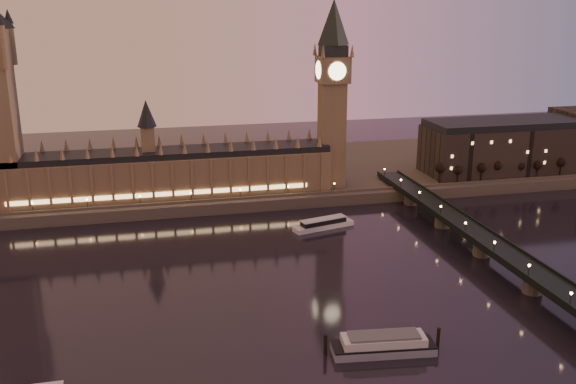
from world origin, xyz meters
name	(u,v)px	position (x,y,z in m)	size (l,w,h in m)	color
ground	(286,295)	(0.00, 0.00, 0.00)	(700.00, 700.00, 0.00)	black
far_embankment	(274,173)	(30.00, 165.00, 3.00)	(560.00, 130.00, 6.00)	#423D35
palace_of_westminster	(161,168)	(-40.12, 120.99, 21.71)	(180.00, 26.62, 52.00)	brown
big_ben	(333,83)	(53.99, 120.99, 63.95)	(17.68, 17.68, 104.00)	brown
westminster_bridge	(505,260)	(91.61, 0.00, 5.52)	(13.20, 260.00, 15.30)	black
city_block	(543,142)	(194.94, 130.93, 22.24)	(155.00, 45.00, 34.00)	black
bare_tree_0	(438,171)	(113.89, 109.00, 13.71)	(5.10, 5.10, 10.38)	black
bare_tree_1	(459,170)	(126.94, 109.00, 13.71)	(5.10, 5.10, 10.38)	black
bare_tree_2	(480,169)	(139.98, 109.00, 13.71)	(5.10, 5.10, 10.38)	black
bare_tree_3	(500,167)	(153.03, 109.00, 13.71)	(5.10, 5.10, 10.38)	black
bare_tree_4	(520,166)	(166.07, 109.00, 13.71)	(5.10, 5.10, 10.38)	black
bare_tree_5	(540,165)	(179.12, 109.00, 13.71)	(5.10, 5.10, 10.38)	black
bare_tree_6	(559,164)	(192.16, 109.00, 13.71)	(5.10, 5.10, 10.38)	black
cruise_boat_a	(323,224)	(34.67, 68.61, 2.20)	(31.86, 14.56, 4.99)	silver
moored_barge	(383,344)	(20.85, -47.11, 2.91)	(37.34, 12.77, 6.89)	gray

